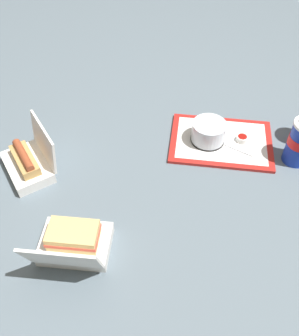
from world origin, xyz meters
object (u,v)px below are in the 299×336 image
at_px(food_tray, 221,141).
at_px(clamshell_hotdog_left, 29,162).
at_px(cake_container, 208,132).
at_px(ketchup_cup, 242,139).
at_px(clamshell_sandwich_center, 74,243).
at_px(plastic_fork, 238,149).

distance_m(food_tray, clamshell_hotdog_left, 0.69).
height_order(cake_container, clamshell_hotdog_left, clamshell_hotdog_left).
distance_m(cake_container, ketchup_cup, 0.13).
height_order(ketchup_cup, clamshell_sandwich_center, clamshell_sandwich_center).
bearing_deg(plastic_fork, clamshell_sandwich_center, 69.44).
height_order(ketchup_cup, clamshell_hotdog_left, clamshell_hotdog_left).
bearing_deg(cake_container, plastic_fork, 159.42).
height_order(food_tray, plastic_fork, plastic_fork).
bearing_deg(cake_container, clamshell_sandwich_center, 52.38).
height_order(cake_container, plastic_fork, cake_container).
distance_m(food_tray, clamshell_sandwich_center, 0.66).
xyz_separation_m(clamshell_hotdog_left, clamshell_sandwich_center, (-0.23, 0.29, 0.00)).
distance_m(clamshell_hotdog_left, clamshell_sandwich_center, 0.37).
relative_size(food_tray, clamshell_sandwich_center, 1.90).
bearing_deg(cake_container, food_tray, -175.90).
bearing_deg(clamshell_sandwich_center, cake_container, -127.62).
distance_m(cake_container, clamshell_hotdog_left, 0.64).
relative_size(clamshell_hotdog_left, clamshell_sandwich_center, 1.25).
bearing_deg(clamshell_sandwich_center, ketchup_cup, -135.39).
distance_m(ketchup_cup, clamshell_sandwich_center, 0.71).
relative_size(food_tray, clamshell_hotdog_left, 1.53).
xyz_separation_m(ketchup_cup, plastic_fork, (0.01, 0.05, -0.01)).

